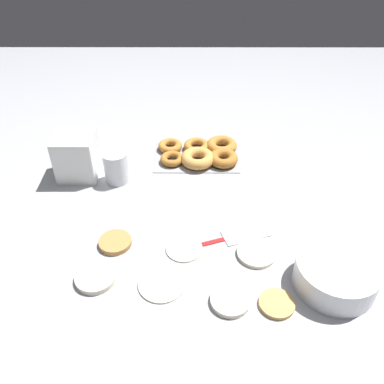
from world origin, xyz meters
TOP-DOWN VIEW (x-y plane):
  - ground_plane at (0.00, 0.00)m, footprint 3.00×3.00m
  - pancake_0 at (0.22, 0.17)m, footprint 0.10×0.10m
  - pancake_1 at (0.19, 0.05)m, footprint 0.09×0.09m
  - pancake_2 at (0.01, 0.07)m, footprint 0.10×0.10m
  - pancake_3 at (-0.19, 0.09)m, footprint 0.10×0.10m
  - pancake_4 at (-0.11, 0.24)m, footprint 0.09×0.09m
  - pancake_5 at (0.06, 0.19)m, footprint 0.12×0.12m
  - pancake_6 at (-0.21, 0.25)m, footprint 0.08×0.08m
  - donut_tray at (-0.05, -0.37)m, footprint 0.29×0.20m
  - batter_bowl at (-0.36, 0.19)m, footprint 0.20×0.20m
  - container_stack at (0.36, -0.27)m, footprint 0.13×0.12m
  - paper_cup at (0.23, -0.24)m, footprint 0.08×0.08m
  - spatula at (-0.14, 0.02)m, footprint 0.29×0.13m

SIDE VIEW (x-z plane):
  - ground_plane at x=0.00m, z-range 0.00..0.00m
  - spatula at x=-0.14m, z-range 0.00..0.01m
  - pancake_2 at x=0.01m, z-range 0.00..0.01m
  - pancake_5 at x=0.06m, z-range 0.00..0.01m
  - pancake_6 at x=-0.21m, z-range 0.00..0.01m
  - pancake_3 at x=-0.19m, z-range 0.00..0.01m
  - pancake_4 at x=-0.11m, z-range 0.00..0.01m
  - pancake_0 at x=0.22m, z-range 0.00..0.02m
  - pancake_1 at x=0.19m, z-range 0.00..0.02m
  - donut_tray at x=-0.05m, z-range 0.00..0.04m
  - batter_bowl at x=-0.36m, z-range 0.00..0.07m
  - paper_cup at x=0.23m, z-range 0.00..0.10m
  - container_stack at x=0.36m, z-range 0.00..0.15m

